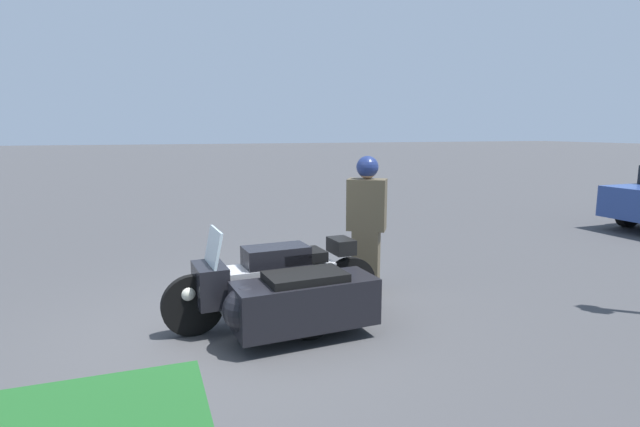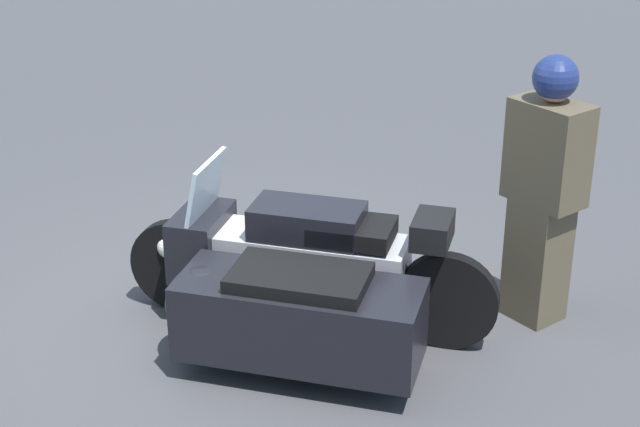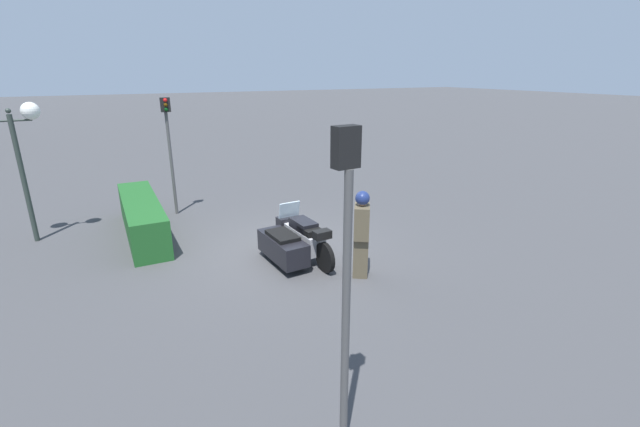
# 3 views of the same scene
# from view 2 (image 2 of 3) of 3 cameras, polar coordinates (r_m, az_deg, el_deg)

# --- Properties ---
(ground_plane) EXTENTS (160.00, 160.00, 0.00)m
(ground_plane) POSITION_cam_2_polar(r_m,az_deg,el_deg) (6.80, -5.85, -6.90)
(ground_plane) COLOR #424244
(police_motorcycle) EXTENTS (2.59, 1.19, 1.17)m
(police_motorcycle) POSITION_cam_2_polar(r_m,az_deg,el_deg) (6.36, -1.83, -4.24)
(police_motorcycle) COLOR black
(police_motorcycle) RESTS_ON ground
(officer_rider) EXTENTS (0.60, 0.54, 1.88)m
(officer_rider) POSITION_cam_2_polar(r_m,az_deg,el_deg) (6.71, 12.94, 1.62)
(officer_rider) COLOR brown
(officer_rider) RESTS_ON ground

